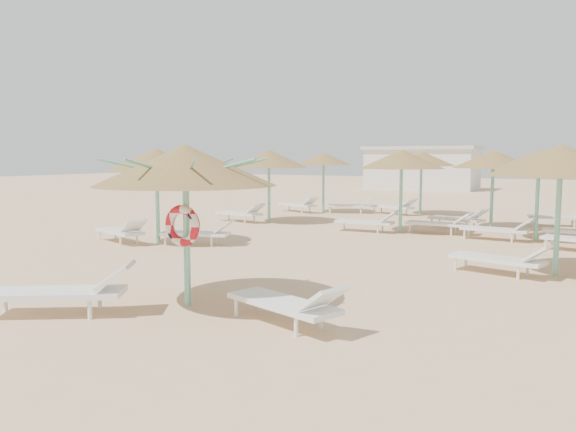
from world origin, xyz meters
The scene contains 6 objects.
ground centered at (0.00, 0.00, 0.00)m, with size 120.00×120.00×0.00m, color tan.
main_palapa centered at (-0.04, -0.36, 2.31)m, with size 2.97×2.97×2.67m.
lounger_main_a centered at (-1.35, -1.74, 0.39)m, with size 2.26×1.77×0.82m.
lounger_main_b centered at (2.00, -0.56, 0.35)m, with size 2.13×1.22×0.74m.
palapa_field centered at (2.40, 10.08, 2.31)m, with size 19.03×14.34×2.72m.
service_hut centered at (-6.00, 35.00, 1.64)m, with size 8.40×4.40×3.25m.
Camera 1 is at (5.85, -7.55, 2.46)m, focal length 35.00 mm.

